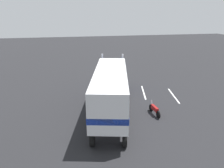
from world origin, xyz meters
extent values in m
plane|color=#232326|center=(0.00, 0.00, 0.00)|extent=(120.00, 120.00, 0.00)
cube|color=silver|center=(-1.90, -3.50, 0.01)|extent=(4.31, 1.23, 0.01)
cube|color=silver|center=(-3.56, -6.38, 0.01)|extent=(4.34, 1.06, 0.01)
cube|color=#193399|center=(0.62, -0.44, 1.70)|extent=(2.34, 2.86, 1.20)
cube|color=#193399|center=(-0.93, -0.06, 2.20)|extent=(1.95, 2.76, 2.20)
cube|color=silver|center=(1.53, -0.66, 1.70)|extent=(0.58, 2.06, 1.08)
cube|color=#193399|center=(0.62, -0.44, 1.76)|extent=(2.35, 2.90, 0.36)
cylinder|color=silver|center=(-1.21, 1.14, 2.80)|extent=(0.18, 0.18, 3.40)
cylinder|color=silver|center=(-1.73, -0.99, 2.80)|extent=(0.18, 0.18, 3.40)
cube|color=silver|center=(-7.10, 1.46, 2.75)|extent=(10.82, 5.02, 2.80)
cube|color=#193399|center=(-7.10, 1.46, 2.33)|extent=(10.83, 5.06, 0.44)
cylinder|color=silver|center=(-0.22, 1.11, 0.95)|extent=(1.41, 0.93, 0.64)
cylinder|color=black|center=(1.17, 0.56, 0.55)|extent=(1.14, 0.55, 1.10)
cylinder|color=black|center=(0.65, -1.58, 0.55)|extent=(1.14, 0.55, 1.10)
cylinder|color=black|center=(-1.06, 1.11, 0.55)|extent=(1.14, 0.55, 1.10)
cylinder|color=black|center=(-1.58, -1.03, 0.55)|extent=(1.14, 0.55, 1.10)
cylinder|color=black|center=(-5.87, 2.29, 0.55)|extent=(1.14, 0.55, 1.10)
cylinder|color=black|center=(-6.39, 0.15, 0.55)|extent=(1.14, 0.55, 1.10)
cylinder|color=black|center=(-10.97, 3.53, 0.55)|extent=(1.14, 0.55, 1.10)
cylinder|color=black|center=(-11.49, 1.40, 0.55)|extent=(1.14, 0.55, 1.10)
cylinder|color=black|center=(-4.36, 2.85, 0.41)|extent=(0.18, 0.18, 0.82)
cylinder|color=black|center=(-4.49, 2.93, 0.41)|extent=(0.18, 0.18, 0.82)
cylinder|color=gray|center=(-4.43, 2.89, 1.11)|extent=(0.34, 0.34, 0.58)
sphere|color=tan|center=(-4.43, 2.89, 1.51)|extent=(0.23, 0.23, 0.23)
cube|color=black|center=(-4.32, 3.06, 1.14)|extent=(0.31, 0.28, 0.36)
cylinder|color=black|center=(-6.73, -2.44, 0.33)|extent=(0.66, 0.13, 0.66)
cylinder|color=black|center=(-8.18, -2.52, 0.33)|extent=(0.66, 0.13, 0.66)
cube|color=maroon|center=(-7.46, -2.48, 0.61)|extent=(1.11, 0.30, 0.36)
cylinder|color=silver|center=(-6.83, -2.45, 0.78)|extent=(0.29, 0.08, 0.69)
camera|label=1|loc=(-23.67, 4.90, 8.70)|focal=34.46mm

